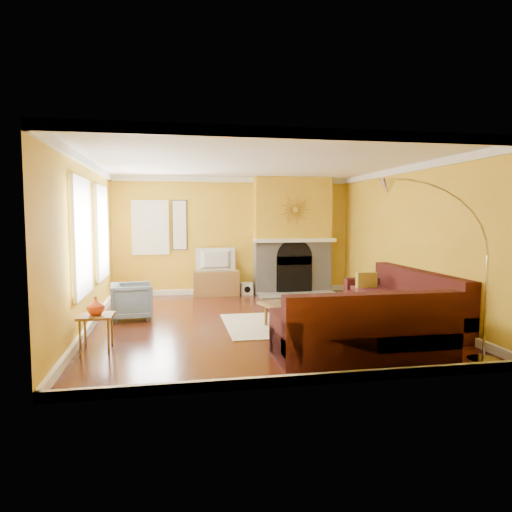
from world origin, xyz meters
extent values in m
cube|color=#542111|center=(0.00, 0.00, -0.01)|extent=(5.50, 6.00, 0.02)
cube|color=white|center=(0.00, 0.00, 2.71)|extent=(5.50, 6.00, 0.02)
cube|color=gold|center=(0.00, 3.01, 1.35)|extent=(5.50, 0.02, 2.70)
cube|color=gold|center=(0.00, -3.01, 1.35)|extent=(5.50, 0.02, 2.70)
cube|color=gold|center=(-2.76, 0.00, 1.35)|extent=(0.02, 6.00, 2.70)
cube|color=gold|center=(2.76, 0.00, 1.35)|extent=(0.02, 6.00, 2.70)
cube|color=white|center=(-2.72, 1.30, 1.50)|extent=(0.06, 1.22, 1.72)
cube|color=white|center=(-2.72, -0.60, 1.50)|extent=(0.06, 1.22, 1.72)
cube|color=white|center=(-1.90, 2.96, 1.55)|extent=(0.82, 0.06, 1.22)
cube|color=white|center=(-1.25, 2.97, 1.60)|extent=(0.34, 0.04, 1.14)
cube|color=white|center=(1.35, 2.56, 1.25)|extent=(1.92, 0.22, 0.08)
cube|color=#9E9B96|center=(1.35, 2.25, 0.03)|extent=(1.80, 0.70, 0.06)
cube|color=beige|center=(0.62, -0.27, 0.01)|extent=(2.40, 1.80, 0.02)
cube|color=olive|center=(-0.45, 2.74, 0.28)|extent=(1.02, 0.46, 0.56)
imported|color=black|center=(-0.45, 2.74, 0.82)|extent=(0.90, 0.13, 0.52)
cube|color=white|center=(0.25, 2.75, 0.13)|extent=(0.27, 0.27, 0.27)
imported|color=slate|center=(-2.13, 0.60, 0.32)|extent=(0.78, 0.76, 0.64)
imported|color=#E64A1B|center=(-2.44, -1.25, 0.61)|extent=(0.26, 0.26, 0.24)
imported|color=white|center=(0.42, -0.70, 0.45)|extent=(0.22, 0.27, 0.02)
camera|label=1|loc=(-1.41, -7.54, 1.80)|focal=32.00mm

